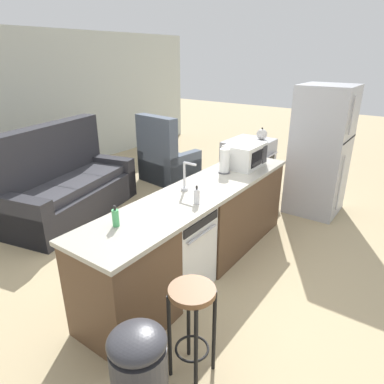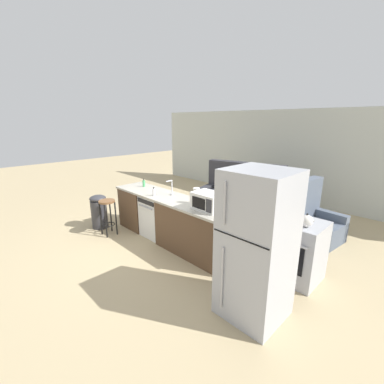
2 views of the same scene
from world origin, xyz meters
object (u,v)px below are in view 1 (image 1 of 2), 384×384
(dishwasher, at_px, (176,248))
(kettle, at_px, (262,134))
(couch, at_px, (65,188))
(dish_soap_bottle, at_px, (116,218))
(refrigerator, at_px, (320,151))
(trash_bin, at_px, (140,379))
(stove_range, at_px, (248,168))
(bar_stool, at_px, (192,313))
(armchair, at_px, (166,162))
(paper_towel_roll, at_px, (224,161))
(soap_bottle, at_px, (197,196))
(microwave, at_px, (245,155))

(dishwasher, relative_size, kettle, 4.10)
(kettle, xyz_separation_m, couch, (-2.37, 1.91, -0.59))
(dish_soap_bottle, distance_m, kettle, 3.40)
(refrigerator, relative_size, kettle, 8.77)
(trash_bin, bearing_deg, stove_range, 17.91)
(stove_range, bearing_deg, bar_stool, -159.18)
(bar_stool, relative_size, trash_bin, 1.00)
(dish_soap_bottle, height_order, kettle, kettle)
(trash_bin, relative_size, armchair, 0.62)
(dish_soap_bottle, bearing_deg, dishwasher, -9.71)
(refrigerator, distance_m, dish_soap_bottle, 3.29)
(paper_towel_roll, xyz_separation_m, soap_bottle, (-0.90, -0.24, -0.07))
(stove_range, distance_m, bar_stool, 3.57)
(paper_towel_roll, distance_m, armchair, 2.45)
(dishwasher, xyz_separation_m, couch, (0.40, 2.33, -0.03))
(dish_soap_bottle, bearing_deg, kettle, 5.35)
(dishwasher, xyz_separation_m, dish_soap_bottle, (-0.62, 0.11, 0.55))
(paper_towel_roll, xyz_separation_m, kettle, (1.76, 0.35, -0.05))
(refrigerator, distance_m, microwave, 1.36)
(couch, height_order, armchair, couch)
(dishwasher, bearing_deg, armchair, 41.47)
(stove_range, relative_size, bar_stool, 1.22)
(soap_bottle, height_order, armchair, armchair)
(stove_range, relative_size, paper_towel_roll, 3.19)
(refrigerator, height_order, trash_bin, refrigerator)
(refrigerator, relative_size, bar_stool, 2.43)
(bar_stool, xyz_separation_m, armchair, (3.04, 2.76, -0.19))
(dishwasher, distance_m, refrigerator, 2.70)
(stove_range, distance_m, refrigerator, 1.19)
(trash_bin, relative_size, couch, 0.34)
(soap_bottle, height_order, couch, couch)
(paper_towel_roll, bearing_deg, kettle, 11.13)
(dishwasher, bearing_deg, refrigerator, -11.93)
(bar_stool, height_order, armchair, armchair)
(microwave, distance_m, bar_stool, 2.28)
(soap_bottle, relative_size, trash_bin, 0.24)
(dishwasher, xyz_separation_m, soap_bottle, (0.11, -0.17, 0.55))
(kettle, bearing_deg, paper_towel_roll, -168.87)
(bar_stool, xyz_separation_m, couch, (1.14, 3.05, -0.14))
(stove_range, bearing_deg, armchair, 101.23)
(stove_range, bearing_deg, refrigerator, -90.01)
(kettle, bearing_deg, armchair, 106.05)
(dishwasher, bearing_deg, dish_soap_bottle, 170.29)
(microwave, bearing_deg, dishwasher, 179.94)
(dish_soap_bottle, bearing_deg, couch, 65.34)
(armchair, bearing_deg, paper_towel_roll, -123.40)
(dishwasher, distance_m, soap_bottle, 0.59)
(refrigerator, height_order, dish_soap_bottle, refrigerator)
(dish_soap_bottle, height_order, armchair, armchair)
(soap_bottle, distance_m, kettle, 2.72)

